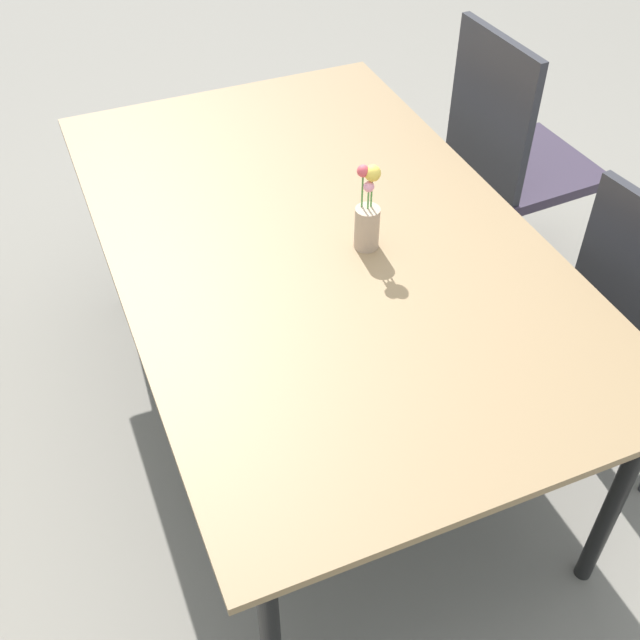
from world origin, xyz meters
TOP-DOWN VIEW (x-y plane):
  - ground_plane at (0.00, 0.00)m, footprint 12.00×12.00m
  - dining_table at (0.08, 0.03)m, footprint 1.87×1.13m
  - chair_near_right at (0.50, -0.89)m, footprint 0.47×0.47m
  - flower_vase at (-0.01, -0.07)m, footprint 0.07×0.07m

SIDE VIEW (x-z plane):
  - ground_plane at x=0.00m, z-range 0.00..0.00m
  - chair_near_right at x=0.50m, z-range 0.07..1.09m
  - dining_table at x=0.08m, z-range 0.33..1.09m
  - flower_vase at x=-0.01m, z-range 0.73..0.98m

